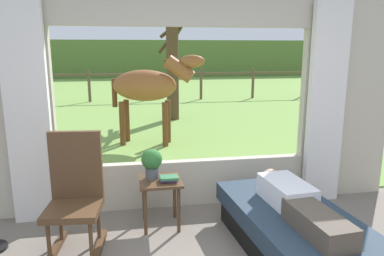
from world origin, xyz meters
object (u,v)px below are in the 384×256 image
Objects in this scene: potted_plant at (152,162)px; rocking_chair at (75,194)px; side_table at (160,188)px; horse at (149,86)px; reclining_person at (296,202)px; pasture_tree at (173,59)px; book_stack at (169,179)px; recliner_sofa at (291,230)px.

rocking_chair is at bearing -153.09° from potted_plant.
horse reaches higher than side_table.
side_table is at bearing 141.35° from reclining_person.
pasture_tree reaches higher than side_table.
side_table is 0.29m from potted_plant.
rocking_chair is at bearing 2.15° from horse.
reclining_person is at bearing -7.33° from rocking_chair.
book_stack is at bearing 21.35° from rocking_chair.
recliner_sofa is at bearing -31.65° from book_stack.
book_stack is 6.12m from pasture_tree.
recliner_sofa is 3.41× the size of side_table.
rocking_chair is 6.54m from pasture_tree.
reclining_person is 1.28× the size of rocking_chair.
recliner_sofa is at bearing 30.09° from horse.
recliner_sofa is 2.03m from rocking_chair.
rocking_chair is 0.37× the size of pasture_tree.
horse is 2.65m from pasture_tree.
side_table is at bearing -36.87° from potted_plant.
recliner_sofa is 1.58× the size of rocking_chair.
horse is (-1.06, 4.14, 0.94)m from recliner_sofa.
book_stack reaches higher than recliner_sofa.
horse is (-1.06, 4.19, 0.63)m from reclining_person.
pasture_tree reaches higher than potted_plant.
recliner_sofa is 6.78m from pasture_tree.
pasture_tree reaches higher than rocking_chair.
rocking_chair is 2.15× the size of side_table.
side_table is (0.81, 0.31, -0.12)m from rocking_chair.
reclining_person is 4.37m from horse.
rocking_chair is at bearing 163.43° from recliner_sofa.
recliner_sofa is 4.38m from horse.
side_table is 3.50m from horse.
rocking_chair is (-1.96, 0.46, 0.02)m from reclining_person.
recliner_sofa is 5.53× the size of potted_plant.
pasture_tree is (0.87, 5.92, 1.17)m from side_table.
rocking_chair is (-1.96, 0.41, 0.33)m from recliner_sofa.
horse is (0.09, 3.43, 0.73)m from side_table.
book_stack is 0.11× the size of horse.
pasture_tree is (0.77, 2.49, 0.44)m from horse.
potted_plant is at bearing 32.64° from rocking_chair.
horse is at bearing 87.08° from potted_plant.
recliner_sofa is 1.29m from book_stack.
horse is at bearing -107.24° from pasture_tree.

